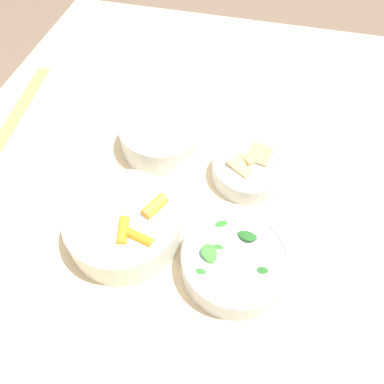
% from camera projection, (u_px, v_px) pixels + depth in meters
% --- Properties ---
extents(ground_plane, '(10.00, 10.00, 0.00)m').
position_uv_depth(ground_plane, '(197.00, 300.00, 1.34)').
color(ground_plane, brown).
extents(dining_table, '(1.14, 1.04, 0.74)m').
position_uv_depth(dining_table, '(200.00, 197.00, 0.82)').
color(dining_table, beige).
rests_on(dining_table, ground_plane).
extents(bowl_carrots, '(0.19, 0.19, 0.08)m').
position_uv_depth(bowl_carrots, '(124.00, 224.00, 0.62)').
color(bowl_carrots, silver).
rests_on(bowl_carrots, dining_table).
extents(bowl_greens, '(0.17, 0.17, 0.06)m').
position_uv_depth(bowl_greens, '(235.00, 261.00, 0.59)').
color(bowl_greens, silver).
rests_on(bowl_greens, dining_table).
extents(bowl_beans_hotdog, '(0.17, 0.17, 0.06)m').
position_uv_depth(bowl_beans_hotdog, '(162.00, 136.00, 0.75)').
color(bowl_beans_hotdog, silver).
rests_on(bowl_beans_hotdog, dining_table).
extents(bowl_cookies, '(0.14, 0.14, 0.04)m').
position_uv_depth(bowl_cookies, '(248.00, 167.00, 0.72)').
color(bowl_cookies, silver).
rests_on(bowl_cookies, dining_table).
extents(ruler, '(0.33, 0.06, 0.00)m').
position_uv_depth(ruler, '(17.00, 113.00, 0.84)').
color(ruler, '#EADB4C').
rests_on(ruler, dining_table).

